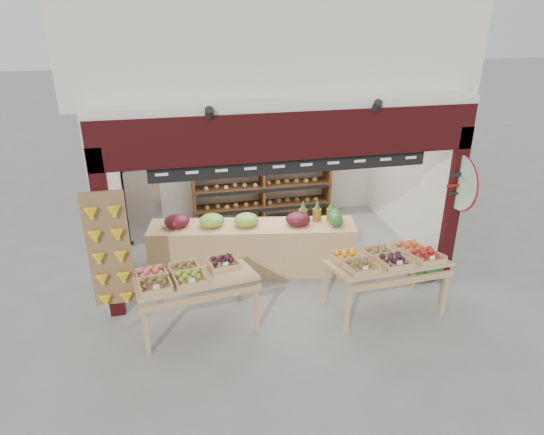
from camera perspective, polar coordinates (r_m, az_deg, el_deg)
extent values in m
plane|color=slate|center=(9.00, 0.57, -5.24)|extent=(60.00, 60.00, 0.00)
cube|color=silver|center=(10.50, -2.20, 8.00)|extent=(5.76, 0.18, 3.00)
cube|color=silver|center=(8.80, -18.34, 3.54)|extent=(0.18, 3.38, 3.00)
cube|color=silver|center=(9.85, 15.91, 6.00)|extent=(0.18, 3.38, 3.00)
cube|color=silver|center=(8.54, -0.27, 15.01)|extent=(5.76, 3.38, 0.12)
cube|color=silver|center=(9.51, -1.79, 22.83)|extent=(6.36, 4.60, 2.40)
cube|color=black|center=(7.05, 2.59, 9.62)|extent=(5.70, 0.14, 0.70)
cube|color=black|center=(7.35, -18.86, -2.12)|extent=(0.22, 0.14, 2.65)
cube|color=black|center=(8.56, 20.52, 1.39)|extent=(0.22, 0.14, 2.65)
cube|color=black|center=(7.20, 2.46, 6.21)|extent=(4.20, 0.05, 0.26)
cylinder|color=white|center=(7.22, 3.13, 8.31)|extent=(0.34, 0.05, 0.34)
cube|color=brown|center=(7.34, -18.59, -3.64)|extent=(0.60, 0.04, 1.80)
cylinder|color=#B5E3C4|center=(8.35, 21.25, 3.85)|extent=(0.04, 0.90, 0.90)
cylinder|color=maroon|center=(8.33, 21.34, 3.79)|extent=(0.01, 0.92, 0.92)
cube|color=brown|center=(10.27, -9.22, 3.09)|extent=(0.05, 0.49, 1.56)
cube|color=brown|center=(10.43, -1.17, 3.75)|extent=(0.05, 0.49, 1.56)
cube|color=brown|center=(10.79, 6.50, 4.30)|extent=(0.05, 0.49, 1.56)
cube|color=brown|center=(10.59, -1.15, 1.52)|extent=(2.93, 0.49, 0.04)
cube|color=brown|center=(10.43, -1.17, 3.75)|extent=(2.93, 0.49, 0.04)
cube|color=brown|center=(10.29, -1.19, 6.04)|extent=(2.93, 0.49, 0.04)
cube|color=brown|center=(10.19, -1.21, 7.87)|extent=(2.93, 0.49, 0.04)
cone|color=olive|center=(10.00, -7.88, 8.17)|extent=(0.32, 0.32, 0.28)
cone|color=olive|center=(10.08, -3.42, 8.49)|extent=(0.32, 0.32, 0.28)
cone|color=olive|center=(10.23, 0.96, 8.75)|extent=(0.32, 0.32, 0.28)
cone|color=olive|center=(10.43, 5.19, 8.96)|extent=(0.32, 0.32, 0.28)
cube|color=#AAACB0|center=(9.99, -15.14, 2.07)|extent=(0.78, 0.78, 1.61)
cube|color=beige|center=(9.06, -10.54, -4.22)|extent=(0.47, 0.39, 0.35)
cube|color=beige|center=(8.91, -10.37, -2.38)|extent=(0.42, 0.36, 0.29)
cube|color=#124721|center=(8.90, -7.14, -4.74)|extent=(0.44, 0.37, 0.29)
cube|color=beige|center=(9.25, -6.85, -3.60)|extent=(0.40, 0.34, 0.27)
cube|color=tan|center=(8.53, -2.29, -3.62)|extent=(3.61, 1.29, 0.89)
ellipsoid|color=#59141E|center=(8.40, -11.12, -0.43)|extent=(0.43, 0.39, 0.24)
ellipsoid|color=#8CB23F|center=(8.33, -7.10, -0.37)|extent=(0.43, 0.39, 0.24)
ellipsoid|color=#8CB23F|center=(8.30, -3.03, -0.30)|extent=(0.43, 0.39, 0.24)
ellipsoid|color=#59141E|center=(8.33, 3.07, -0.20)|extent=(0.43, 0.39, 0.24)
cylinder|color=olive|center=(8.47, 3.65, 0.28)|extent=(0.15, 0.15, 0.22)
cylinder|color=olive|center=(8.50, 5.30, 0.31)|extent=(0.15, 0.15, 0.22)
cylinder|color=olive|center=(8.53, 6.94, 0.34)|extent=(0.15, 0.15, 0.22)
cube|color=tan|center=(7.05, -9.03, -7.15)|extent=(1.79, 1.15, 0.25)
cube|color=tan|center=(6.89, -14.57, -12.99)|extent=(0.07, 0.07, 0.69)
cube|color=tan|center=(7.11, -1.86, -10.78)|extent=(0.07, 0.07, 0.69)
cube|color=tan|center=(7.57, -15.31, -9.38)|extent=(0.07, 0.07, 0.69)
cube|color=tan|center=(7.77, -3.79, -7.50)|extent=(0.07, 0.07, 0.69)
cube|color=tan|center=(7.53, 13.28, -5.25)|extent=(1.76, 1.06, 0.25)
cube|color=tan|center=(7.13, 8.86, -10.95)|extent=(0.06, 0.06, 0.70)
cube|color=tan|center=(7.85, 19.57, -8.60)|extent=(0.06, 0.06, 0.70)
cube|color=tan|center=(7.77, 6.30, -7.58)|extent=(0.06, 0.06, 0.70)
cube|color=tan|center=(8.44, 16.39, -5.75)|extent=(0.06, 0.06, 0.70)
sphere|color=#1D4F1A|center=(8.85, 17.14, -6.00)|extent=(0.26, 0.26, 0.26)
sphere|color=#1D4F1A|center=(8.98, 18.73, -5.75)|extent=(0.26, 0.26, 0.26)
sphere|color=#1D4F1A|center=(9.06, 16.30, -5.14)|extent=(0.26, 0.26, 0.26)
sphere|color=#1D4F1A|center=(9.19, 17.86, -4.92)|extent=(0.26, 0.26, 0.26)
sphere|color=#1D4F1A|center=(8.91, 17.70, -4.12)|extent=(0.26, 0.26, 0.26)
sphere|color=#1D4F1A|center=(8.84, 18.23, -6.17)|extent=(0.26, 0.26, 0.26)
sphere|color=#1D4F1A|center=(8.91, 16.18, -5.65)|extent=(0.26, 0.26, 0.26)
sphere|color=#1D4F1A|center=(8.96, 16.42, -3.76)|extent=(0.26, 0.26, 0.26)
sphere|color=#1D4F1A|center=(9.13, 18.46, -5.21)|extent=(0.26, 0.26, 0.26)
sphere|color=#1D4F1A|center=(8.74, 16.72, -6.34)|extent=(0.26, 0.26, 0.26)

